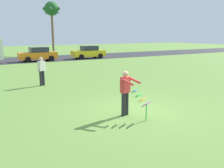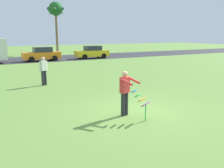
% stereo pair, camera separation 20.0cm
% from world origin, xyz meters
% --- Properties ---
extents(ground_plane, '(120.00, 120.00, 0.00)m').
position_xyz_m(ground_plane, '(0.00, 0.00, 0.00)').
color(ground_plane, olive).
extents(road_strip, '(120.00, 8.00, 0.01)m').
position_xyz_m(road_strip, '(0.00, 23.15, 0.01)').
color(road_strip, '#2D2D33').
rests_on(road_strip, ground).
extents(person_kite_flyer, '(0.68, 0.75, 1.73)m').
position_xyz_m(person_kite_flyer, '(-0.65, -0.20, 0.95)').
color(person_kite_flyer, '#26262B').
rests_on(person_kite_flyer, ground).
extents(kite_held, '(0.61, 0.73, 1.09)m').
position_xyz_m(kite_held, '(-0.40, -0.93, 0.73)').
color(kite_held, blue).
rests_on(kite_held, ground).
extents(parked_car_orange, '(4.23, 1.90, 1.60)m').
position_xyz_m(parked_car_orange, '(1.01, 20.75, 0.77)').
color(parked_car_orange, orange).
rests_on(parked_car_orange, ground).
extents(parked_car_yellow, '(4.22, 1.87, 1.60)m').
position_xyz_m(parked_car_yellow, '(7.36, 20.75, 0.77)').
color(parked_car_yellow, yellow).
rests_on(parked_car_yellow, ground).
extents(palm_tree_centre_far, '(2.58, 2.71, 7.89)m').
position_xyz_m(palm_tree_centre_far, '(5.55, 29.91, 6.52)').
color(palm_tree_centre_far, brown).
rests_on(palm_tree_centre_far, ground).
extents(person_walker_near, '(0.54, 0.34, 1.73)m').
position_xyz_m(person_walker_near, '(-2.03, 6.95, 0.93)').
color(person_walker_near, '#26262B').
rests_on(person_walker_near, ground).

